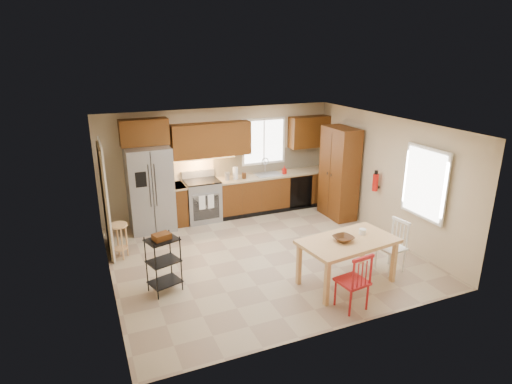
{
  "coord_description": "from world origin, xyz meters",
  "views": [
    {
      "loc": [
        -2.98,
        -6.74,
        3.74
      ],
      "look_at": [
        0.03,
        0.4,
        1.15
      ],
      "focal_mm": 30.0,
      "sensor_mm": 36.0,
      "label": 1
    }
  ],
  "objects_px": {
    "range_stove": "(202,201)",
    "table_jar": "(362,233)",
    "utility_cart": "(164,264)",
    "table_bowl": "(343,241)",
    "dining_table": "(347,262)",
    "chair_red": "(352,280)",
    "soap_bottle": "(284,170)",
    "chair_white": "(391,247)",
    "bar_stool": "(120,241)",
    "fire_extinguisher": "(375,182)",
    "pantry": "(339,173)",
    "refrigerator": "(150,189)"
  },
  "relations": [
    {
      "from": "range_stove",
      "to": "table_jar",
      "type": "height_order",
      "value": "range_stove"
    },
    {
      "from": "table_jar",
      "to": "utility_cart",
      "type": "height_order",
      "value": "utility_cart"
    },
    {
      "from": "table_bowl",
      "to": "dining_table",
      "type": "bearing_deg",
      "value": 0.0
    },
    {
      "from": "chair_red",
      "to": "soap_bottle",
      "type": "bearing_deg",
      "value": 70.27
    },
    {
      "from": "chair_white",
      "to": "dining_table",
      "type": "bearing_deg",
      "value": 85.98
    },
    {
      "from": "table_bowl",
      "to": "bar_stool",
      "type": "height_order",
      "value": "table_bowl"
    },
    {
      "from": "chair_red",
      "to": "fire_extinguisher",
      "type": "bearing_deg",
      "value": 40.05
    },
    {
      "from": "chair_red",
      "to": "bar_stool",
      "type": "distance_m",
      "value": 4.31
    },
    {
      "from": "chair_white",
      "to": "pantry",
      "type": "bearing_deg",
      "value": -19.95
    },
    {
      "from": "soap_bottle",
      "to": "bar_stool",
      "type": "height_order",
      "value": "soap_bottle"
    },
    {
      "from": "fire_extinguisher",
      "to": "chair_white",
      "type": "height_order",
      "value": "fire_extinguisher"
    },
    {
      "from": "refrigerator",
      "to": "bar_stool",
      "type": "height_order",
      "value": "refrigerator"
    },
    {
      "from": "table_bowl",
      "to": "chair_red",
      "type": "bearing_deg",
      "value": -111.13
    },
    {
      "from": "dining_table",
      "to": "bar_stool",
      "type": "xyz_separation_m",
      "value": [
        -3.38,
        2.41,
        -0.05
      ]
    },
    {
      "from": "fire_extinguisher",
      "to": "table_bowl",
      "type": "bearing_deg",
      "value": -138.98
    },
    {
      "from": "refrigerator",
      "to": "table_bowl",
      "type": "relative_size",
      "value": 5.68
    },
    {
      "from": "fire_extinguisher",
      "to": "bar_stool",
      "type": "bearing_deg",
      "value": 171.06
    },
    {
      "from": "table_jar",
      "to": "chair_white",
      "type": "bearing_deg",
      "value": -4.62
    },
    {
      "from": "refrigerator",
      "to": "range_stove",
      "type": "height_order",
      "value": "refrigerator"
    },
    {
      "from": "dining_table",
      "to": "bar_stool",
      "type": "bearing_deg",
      "value": 137.46
    },
    {
      "from": "utility_cart",
      "to": "pantry",
      "type": "bearing_deg",
      "value": 4.11
    },
    {
      "from": "bar_stool",
      "to": "utility_cart",
      "type": "height_order",
      "value": "utility_cart"
    },
    {
      "from": "dining_table",
      "to": "chair_red",
      "type": "relative_size",
      "value": 1.7
    },
    {
      "from": "fire_extinguisher",
      "to": "utility_cart",
      "type": "relative_size",
      "value": 0.38
    },
    {
      "from": "pantry",
      "to": "table_bowl",
      "type": "xyz_separation_m",
      "value": [
        -1.65,
        -2.66,
        -0.27
      ]
    },
    {
      "from": "soap_bottle",
      "to": "dining_table",
      "type": "relative_size",
      "value": 0.12
    },
    {
      "from": "chair_red",
      "to": "chair_white",
      "type": "bearing_deg",
      "value": 21.27
    },
    {
      "from": "chair_white",
      "to": "table_jar",
      "type": "distance_m",
      "value": 0.7
    },
    {
      "from": "soap_bottle",
      "to": "utility_cart",
      "type": "height_order",
      "value": "soap_bottle"
    },
    {
      "from": "soap_bottle",
      "to": "pantry",
      "type": "xyz_separation_m",
      "value": [
        0.95,
        -0.9,
        0.05
      ]
    },
    {
      "from": "soap_bottle",
      "to": "table_jar",
      "type": "xyz_separation_m",
      "value": [
        -0.25,
        -3.46,
        -0.18
      ]
    },
    {
      "from": "pantry",
      "to": "table_bowl",
      "type": "relative_size",
      "value": 6.56
    },
    {
      "from": "range_stove",
      "to": "table_bowl",
      "type": "bearing_deg",
      "value": -69.88
    },
    {
      "from": "fire_extinguisher",
      "to": "dining_table",
      "type": "height_order",
      "value": "fire_extinguisher"
    },
    {
      "from": "chair_white",
      "to": "utility_cart",
      "type": "xyz_separation_m",
      "value": [
        -3.8,
        0.87,
        0.01
      ]
    },
    {
      "from": "chair_red",
      "to": "pantry",
      "type": "bearing_deg",
      "value": 53.11
    },
    {
      "from": "table_bowl",
      "to": "utility_cart",
      "type": "height_order",
      "value": "utility_cart"
    },
    {
      "from": "range_stove",
      "to": "bar_stool",
      "type": "relative_size",
      "value": 1.35
    },
    {
      "from": "soap_bottle",
      "to": "table_bowl",
      "type": "xyz_separation_m",
      "value": [
        -0.7,
        -3.56,
        -0.21
      ]
    },
    {
      "from": "chair_red",
      "to": "table_jar",
      "type": "bearing_deg",
      "value": 40.06
    },
    {
      "from": "chair_red",
      "to": "bar_stool",
      "type": "bearing_deg",
      "value": 127.68
    },
    {
      "from": "range_stove",
      "to": "bar_stool",
      "type": "bearing_deg",
      "value": -147.8
    },
    {
      "from": "table_bowl",
      "to": "bar_stool",
      "type": "bearing_deg",
      "value": 143.69
    },
    {
      "from": "chair_white",
      "to": "utility_cart",
      "type": "height_order",
      "value": "utility_cart"
    },
    {
      "from": "dining_table",
      "to": "bar_stool",
      "type": "distance_m",
      "value": 4.16
    },
    {
      "from": "range_stove",
      "to": "chair_red",
      "type": "xyz_separation_m",
      "value": [
        1.08,
        -4.29,
        0.0
      ]
    },
    {
      "from": "table_jar",
      "to": "utility_cart",
      "type": "distance_m",
      "value": 3.32
    },
    {
      "from": "range_stove",
      "to": "table_bowl",
      "type": "xyz_separation_m",
      "value": [
        1.33,
        -3.64,
        0.32
      ]
    },
    {
      "from": "chair_white",
      "to": "bar_stool",
      "type": "bearing_deg",
      "value": 54.36
    },
    {
      "from": "refrigerator",
      "to": "chair_red",
      "type": "bearing_deg",
      "value": -62.18
    }
  ]
}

